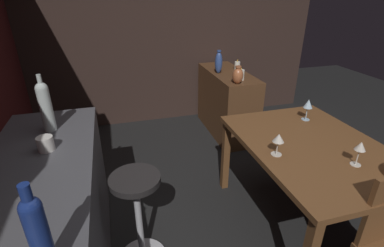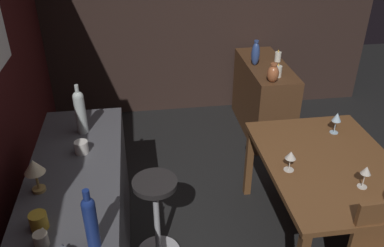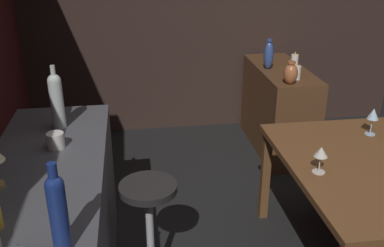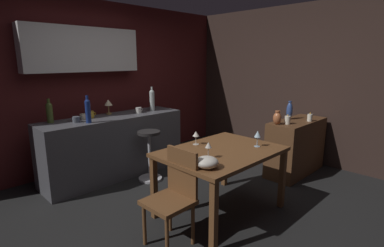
% 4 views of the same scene
% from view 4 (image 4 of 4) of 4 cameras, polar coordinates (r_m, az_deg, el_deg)
% --- Properties ---
extents(ground_plane, '(9.00, 9.00, 0.00)m').
position_cam_4_polar(ground_plane, '(3.64, -0.37, -15.56)').
color(ground_plane, black).
extents(wall_kitchen_back, '(5.20, 0.33, 2.60)m').
position_cam_4_polar(wall_kitchen_back, '(4.90, -18.35, 8.37)').
color(wall_kitchen_back, '#4C1919').
rests_on(wall_kitchen_back, ground_plane).
extents(wall_side_right, '(0.10, 4.40, 2.60)m').
position_cam_4_polar(wall_side_right, '(5.47, 16.95, 7.65)').
color(wall_side_right, '#33231E').
rests_on(wall_side_right, ground_plane).
extents(dining_table, '(1.31, 0.96, 0.74)m').
position_cam_4_polar(dining_table, '(3.24, 5.72, -6.57)').
color(dining_table, brown).
rests_on(dining_table, ground_plane).
extents(kitchen_counter, '(2.10, 0.60, 0.90)m').
position_cam_4_polar(kitchen_counter, '(4.49, -14.91, -4.27)').
color(kitchen_counter, '#4C4C51').
rests_on(kitchen_counter, ground_plane).
extents(sideboard_cabinet, '(1.10, 0.44, 0.82)m').
position_cam_4_polar(sideboard_cabinet, '(4.70, 19.69, -4.32)').
color(sideboard_cabinet, '#56351E').
rests_on(sideboard_cabinet, ground_plane).
extents(chair_near_window, '(0.41, 0.41, 0.90)m').
position_cam_4_polar(chair_near_window, '(2.78, -3.60, -13.68)').
color(chair_near_window, brown).
rests_on(chair_near_window, ground_plane).
extents(bar_stool, '(0.34, 0.34, 0.72)m').
position_cam_4_polar(bar_stool, '(4.22, -8.33, -5.97)').
color(bar_stool, '#262323').
rests_on(bar_stool, ground_plane).
extents(wine_glass_left, '(0.08, 0.08, 0.16)m').
position_cam_4_polar(wine_glass_left, '(3.37, 0.78, -2.16)').
color(wine_glass_left, silver).
rests_on(wine_glass_left, dining_table).
extents(wine_glass_right, '(0.08, 0.08, 0.18)m').
position_cam_4_polar(wine_glass_right, '(3.36, 12.75, -2.14)').
color(wine_glass_right, silver).
rests_on(wine_glass_right, dining_table).
extents(wine_glass_center, '(0.07, 0.07, 0.17)m').
position_cam_4_polar(wine_glass_center, '(2.91, 3.25, -4.39)').
color(wine_glass_center, silver).
rests_on(wine_glass_center, dining_table).
extents(fruit_bowl, '(0.22, 0.22, 0.11)m').
position_cam_4_polar(fruit_bowl, '(2.68, 2.91, -7.59)').
color(fruit_bowl, beige).
rests_on(fruit_bowl, dining_table).
extents(wine_bottle_cobalt, '(0.07, 0.07, 0.36)m').
position_cam_4_polar(wine_bottle_cobalt, '(3.99, -19.76, 2.54)').
color(wine_bottle_cobalt, navy).
rests_on(wine_bottle_cobalt, kitchen_counter).
extents(wine_bottle_clear, '(0.08, 0.08, 0.39)m').
position_cam_4_polar(wine_bottle_clear, '(4.71, -7.85, 4.71)').
color(wine_bottle_clear, silver).
rests_on(wine_bottle_clear, kitchen_counter).
extents(wine_bottle_olive, '(0.08, 0.08, 0.32)m').
position_cam_4_polar(wine_bottle_olive, '(4.21, -26.19, 2.14)').
color(wine_bottle_olive, '#475623').
rests_on(wine_bottle_olive, kitchen_counter).
extents(cup_slate, '(0.13, 0.10, 0.08)m').
position_cam_4_polar(cup_slate, '(4.11, -21.76, 0.75)').
color(cup_slate, '#515660').
rests_on(cup_slate, kitchen_counter).
extents(cup_mustard, '(0.13, 0.10, 0.09)m').
position_cam_4_polar(cup_mustard, '(4.35, -19.29, 1.67)').
color(cup_mustard, gold).
rests_on(cup_mustard, kitchen_counter).
extents(cup_cream, '(0.11, 0.07, 0.08)m').
position_cam_4_polar(cup_cream, '(4.27, -20.65, 1.26)').
color(cup_cream, beige).
rests_on(cup_cream, kitchen_counter).
extents(cup_white, '(0.13, 0.09, 0.09)m').
position_cam_4_polar(cup_white, '(4.56, -10.47, 2.59)').
color(cup_white, white).
rests_on(cup_white, kitchen_counter).
extents(counter_lamp, '(0.12, 0.12, 0.22)m').
position_cam_4_polar(counter_lamp, '(4.53, -16.10, 3.78)').
color(counter_lamp, '#A58447').
rests_on(counter_lamp, kitchen_counter).
extents(pillar_candle_tall, '(0.07, 0.07, 0.13)m').
position_cam_4_polar(pillar_candle_tall, '(4.60, 22.11, 1.07)').
color(pillar_candle_tall, white).
rests_on(pillar_candle_tall, sideboard_cabinet).
extents(pillar_candle_short, '(0.08, 0.08, 0.14)m').
position_cam_4_polar(pillar_candle_short, '(4.29, 18.24, 0.65)').
color(pillar_candle_short, white).
rests_on(pillar_candle_short, sideboard_cabinet).
extents(vase_ceramic_blue, '(0.09, 0.09, 0.28)m').
position_cam_4_polar(vase_ceramic_blue, '(4.63, 18.59, 2.41)').
color(vase_ceramic_blue, '#334C8C').
rests_on(vase_ceramic_blue, sideboard_cabinet).
extents(vase_copper, '(0.12, 0.12, 0.19)m').
position_cam_4_polar(vase_copper, '(4.22, 16.40, 1.04)').
color(vase_copper, '#B26038').
rests_on(vase_copper, sideboard_cabinet).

